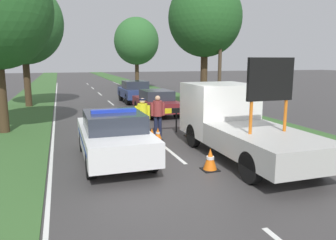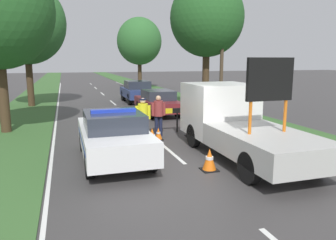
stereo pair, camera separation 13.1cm
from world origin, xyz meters
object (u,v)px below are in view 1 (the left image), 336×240
police_officer (143,116)px  pedestrian_civilian (158,112)px  traffic_cone_behind_barrier (190,129)px  roadside_tree_near_right (23,23)px  roadside_tree_near_left (136,41)px  traffic_cone_near_truck (158,134)px  police_car (114,135)px  road_barrier (145,114)px  traffic_cone_lane_edge (152,137)px  work_truck (235,121)px  queued_car_hatch_blue (135,91)px  traffic_cone_near_police (210,159)px  queued_car_wagon_maroon (156,102)px  utility_pole (220,40)px  traffic_cone_centre_front (99,127)px  roadside_tree_mid_right (205,18)px

police_officer → pedestrian_civilian: size_ratio=1.00×
traffic_cone_behind_barrier → roadside_tree_near_right: size_ratio=0.07×
roadside_tree_near_left → traffic_cone_near_truck: bearing=-101.0°
police_car → road_barrier: bearing=58.4°
traffic_cone_lane_edge → police_officer: bearing=98.3°
work_truck → queued_car_hatch_blue: size_ratio=1.43×
traffic_cone_near_police → queued_car_hatch_blue: bearing=85.2°
traffic_cone_near_police → roadside_tree_near_left: bearing=81.4°
traffic_cone_behind_barrier → queued_car_wagon_maroon: queued_car_wagon_maroon is taller
traffic_cone_lane_edge → roadside_tree_near_left: bearing=78.3°
road_barrier → police_car: bearing=-113.8°
pedestrian_civilian → traffic_cone_behind_barrier: (1.24, -0.51, -0.69)m
traffic_cone_lane_edge → roadside_tree_near_left: roadside_tree_near_left is taller
work_truck → queued_car_wagon_maroon: (-0.24, 8.62, -0.37)m
traffic_cone_lane_edge → traffic_cone_near_police: bearing=-74.3°
police_officer → police_car: bearing=78.5°
traffic_cone_behind_barrier → utility_pole: bearing=52.1°
utility_pole → roadside_tree_near_left: bearing=91.9°
police_car → queued_car_wagon_maroon: 8.97m
traffic_cone_behind_barrier → queued_car_wagon_maroon: size_ratio=0.13×
police_car → traffic_cone_behind_barrier: 4.21m
traffic_cone_centre_front → traffic_cone_near_truck: (2.10, -1.47, -0.12)m
queued_car_wagon_maroon → queued_car_hatch_blue: bearing=-90.5°
queued_car_wagon_maroon → queued_car_hatch_blue: 5.82m
traffic_cone_near_police → roadside_tree_near_left: size_ratio=0.08×
traffic_cone_centre_front → traffic_cone_behind_barrier: size_ratio=1.22×
road_barrier → traffic_cone_behind_barrier: 1.99m
police_officer → traffic_cone_lane_edge: 1.10m
work_truck → queued_car_hatch_blue: (-0.19, 14.44, -0.27)m
traffic_cone_near_police → traffic_cone_near_truck: (-0.39, 3.94, -0.07)m
roadside_tree_near_right → traffic_cone_centre_front: bearing=-71.1°
work_truck → traffic_cone_near_police: (-1.52, -1.32, -0.79)m
work_truck → traffic_cone_behind_barrier: 2.92m
work_truck → utility_pole: bearing=-116.6°
queued_car_hatch_blue → roadside_tree_mid_right: bearing=116.5°
police_officer → queued_car_wagon_maroon: size_ratio=0.36×
work_truck → police_officer: size_ratio=3.59×
police_car → traffic_cone_near_truck: size_ratio=9.38×
queued_car_hatch_blue → utility_pole: (3.40, -6.94, 3.37)m
utility_pole → roadside_tree_near_right: bearing=147.4°
work_truck → traffic_cone_near_truck: work_truck is taller
queued_car_hatch_blue → pedestrian_civilian: bearing=82.2°
roadside_tree_near_right → roadside_tree_mid_right: (10.27, -5.79, -0.00)m
road_barrier → roadside_tree_mid_right: bearing=50.9°
pedestrian_civilian → roadside_tree_near_left: roadside_tree_near_left is taller
police_officer → traffic_cone_centre_front: police_officer is taller
traffic_cone_near_police → utility_pole: utility_pole is taller
pedestrian_civilian → utility_pole: size_ratio=0.21×
roadside_tree_mid_right → work_truck: bearing=-107.6°
queued_car_wagon_maroon → utility_pole: (3.45, -1.13, 3.47)m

